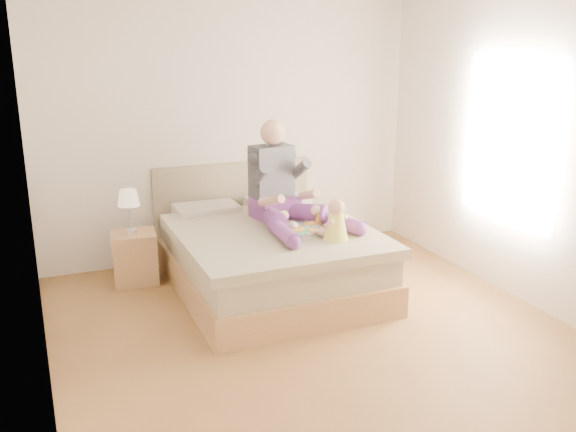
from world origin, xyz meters
name	(u,v)px	position (x,y,z in m)	size (l,w,h in m)	color
room	(327,146)	(0.08, 0.01, 1.51)	(4.02, 4.22, 2.71)	brown
bed	(266,254)	(0.00, 1.08, 0.32)	(1.70, 2.18, 1.00)	#A47A4C
nightstand	(135,258)	(-1.13, 1.64, 0.25)	(0.45, 0.41, 0.50)	#A47A4C
lamp	(129,200)	(-1.15, 1.64, 0.82)	(0.20, 0.20, 0.42)	silver
adult	(282,192)	(0.18, 1.13, 0.89)	(0.80, 1.20, 0.96)	#6F3584
tray	(303,228)	(0.22, 0.75, 0.64)	(0.55, 0.46, 0.14)	silver
baby	(335,223)	(0.38, 0.43, 0.76)	(0.27, 0.32, 0.36)	#F1EE4C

